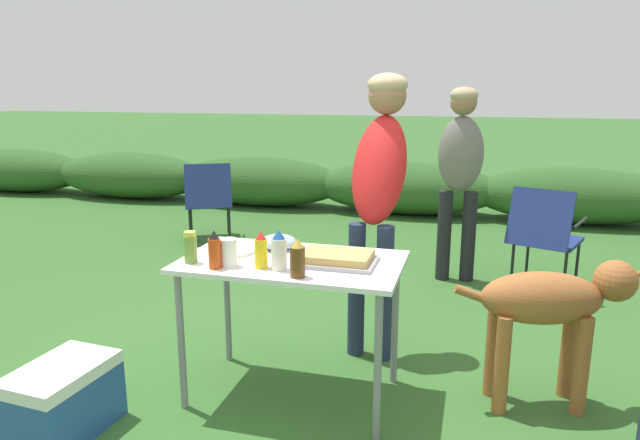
# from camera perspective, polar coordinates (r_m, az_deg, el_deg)

# --- Properties ---
(ground_plane) EXTENTS (60.00, 60.00, 0.00)m
(ground_plane) POSITION_cam_1_polar(r_m,az_deg,el_deg) (3.16, -2.67, -16.94)
(ground_plane) COLOR #336028
(shrub_hedge) EXTENTS (14.40, 0.90, 0.66)m
(shrub_hedge) POSITION_cam_1_polar(r_m,az_deg,el_deg) (7.35, 8.55, 3.21)
(shrub_hedge) COLOR #2D5623
(shrub_hedge) RESTS_ON ground
(folding_table) EXTENTS (1.10, 0.64, 0.74)m
(folding_table) POSITION_cam_1_polar(r_m,az_deg,el_deg) (2.88, -2.81, -5.45)
(folding_table) COLOR white
(folding_table) RESTS_ON ground
(food_tray) EXTENTS (0.39, 0.27, 0.06)m
(food_tray) POSITION_cam_1_polar(r_m,az_deg,el_deg) (2.79, 1.62, -3.85)
(food_tray) COLOR #9E9EA3
(food_tray) RESTS_ON folding_table
(plate_stack) EXTENTS (0.23, 0.23, 0.02)m
(plate_stack) POSITION_cam_1_polar(r_m,az_deg,el_deg) (3.02, -8.60, -2.98)
(plate_stack) COLOR white
(plate_stack) RESTS_ON folding_table
(mixing_bowl) EXTENTS (0.20, 0.20, 0.08)m
(mixing_bowl) POSITION_cam_1_polar(r_m,az_deg,el_deg) (3.04, -4.22, -2.19)
(mixing_bowl) COLOR #99B2CC
(mixing_bowl) RESTS_ON folding_table
(paper_cup_stack) EXTENTS (0.08, 0.08, 0.14)m
(paper_cup_stack) POSITION_cam_1_polar(r_m,az_deg,el_deg) (2.77, -9.10, -3.22)
(paper_cup_stack) COLOR white
(paper_cup_stack) RESTS_ON folding_table
(beer_bottle) EXTENTS (0.07, 0.07, 0.18)m
(beer_bottle) POSITION_cam_1_polar(r_m,az_deg,el_deg) (2.58, -2.26, -3.90)
(beer_bottle) COLOR brown
(beer_bottle) RESTS_ON folding_table
(mustard_bottle) EXTENTS (0.06, 0.06, 0.18)m
(mustard_bottle) POSITION_cam_1_polar(r_m,az_deg,el_deg) (2.72, -5.92, -3.05)
(mustard_bottle) COLOR yellow
(mustard_bottle) RESTS_ON folding_table
(hot_sauce_bottle) EXTENTS (0.06, 0.06, 0.19)m
(hot_sauce_bottle) POSITION_cam_1_polar(r_m,az_deg,el_deg) (2.74, -10.51, -3.00)
(hot_sauce_bottle) COLOR #CC4214
(hot_sauce_bottle) RESTS_ON folding_table
(mayo_bottle) EXTENTS (0.07, 0.07, 0.19)m
(mayo_bottle) POSITION_cam_1_polar(r_m,az_deg,el_deg) (2.68, -4.13, -3.10)
(mayo_bottle) COLOR silver
(mayo_bottle) RESTS_ON folding_table
(relish_jar) EXTENTS (0.06, 0.06, 0.16)m
(relish_jar) POSITION_cam_1_polar(r_m,az_deg,el_deg) (2.86, -12.83, -2.70)
(relish_jar) COLOR olive
(relish_jar) RESTS_ON folding_table
(standing_person_in_red_jacket) EXTENTS (0.37, 0.49, 1.66)m
(standing_person_in_red_jacket) POSITION_cam_1_polar(r_m,az_deg,el_deg) (3.34, 5.95, 4.39)
(standing_person_in_red_jacket) COLOR #232D4C
(standing_person_in_red_jacket) RESTS_ON ground
(standing_person_in_gray_fleece) EXTENTS (0.38, 0.29, 1.58)m
(standing_person_in_gray_fleece) POSITION_cam_1_polar(r_m,az_deg,el_deg) (4.75, 13.85, 5.48)
(standing_person_in_gray_fleece) COLOR black
(standing_person_in_gray_fleece) RESTS_ON ground
(dog) EXTENTS (0.93, 0.40, 0.77)m
(dog) POSITION_cam_1_polar(r_m,az_deg,el_deg) (3.06, 22.18, -7.96)
(dog) COLOR #9E5B2D
(dog) RESTS_ON ground
(camp_chair_green_behind_table) EXTENTS (0.68, 0.73, 0.83)m
(camp_chair_green_behind_table) POSITION_cam_1_polar(r_m,az_deg,el_deg) (6.02, -11.07, 2.25)
(camp_chair_green_behind_table) COLOR navy
(camp_chair_green_behind_table) RESTS_ON ground
(camp_chair_near_hedge) EXTENTS (0.64, 0.72, 0.83)m
(camp_chair_near_hedge) POSITION_cam_1_polar(r_m,az_deg,el_deg) (4.80, 21.52, -1.20)
(camp_chair_near_hedge) COLOR navy
(camp_chair_near_hedge) RESTS_ON ground
(cooler_box) EXTENTS (0.36, 0.50, 0.34)m
(cooler_box) POSITION_cam_1_polar(r_m,az_deg,el_deg) (3.01, -24.32, -16.09)
(cooler_box) COLOR #234C93
(cooler_box) RESTS_ON ground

